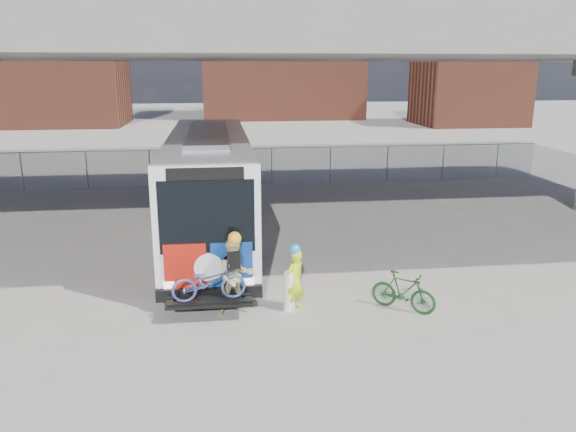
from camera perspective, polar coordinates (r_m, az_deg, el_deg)
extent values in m
plane|color=#9E9991|center=(16.90, -1.01, -4.92)|extent=(160.00, 160.00, 0.00)
cube|color=silver|center=(19.17, -7.98, 3.38)|extent=(2.55, 12.00, 3.20)
cube|color=black|center=(19.55, -8.04, 5.50)|extent=(2.61, 11.00, 1.28)
cube|color=black|center=(13.29, -8.25, -0.05)|extent=(2.24, 0.12, 1.76)
cube|color=black|center=(13.06, -8.42, 4.30)|extent=(1.78, 0.12, 0.30)
cube|color=black|center=(13.79, -7.97, -7.74)|extent=(2.55, 0.20, 0.30)
cube|color=#A1150C|center=(13.61, -10.39, -5.23)|extent=(1.00, 0.08, 1.20)
cube|color=navy|center=(13.59, -5.73, -5.09)|extent=(1.00, 0.08, 1.20)
cylinder|color=silver|center=(13.57, -8.06, -5.19)|extent=(0.70, 0.06, 0.70)
cube|color=gray|center=(18.91, -8.16, 8.34)|extent=(1.28, 7.20, 0.14)
cube|color=black|center=(13.33, -7.98, -8.56)|extent=(2.00, 0.70, 0.06)
cylinder|color=black|center=(15.38, -12.25, -5.33)|extent=(0.30, 1.00, 1.00)
cylinder|color=black|center=(15.33, -3.59, -5.06)|extent=(0.30, 1.00, 1.00)
cylinder|color=black|center=(23.62, -10.58, 1.84)|extent=(0.30, 1.00, 1.00)
cylinder|color=black|center=(23.59, -4.97, 2.02)|extent=(0.30, 1.00, 1.00)
cube|color=#A1150C|center=(15.71, -12.77, -1.85)|extent=(0.06, 2.60, 1.70)
cube|color=navy|center=(17.25, -12.30, -0.33)|extent=(0.06, 1.40, 1.70)
cube|color=#A1150C|center=(15.66, -3.23, -1.55)|extent=(0.06, 2.60, 1.70)
cube|color=navy|center=(17.20, -3.62, -0.05)|extent=(0.06, 1.40, 1.70)
imported|color=#455599|center=(13.15, -8.06, -6.64)|extent=(1.77, 0.78, 0.90)
cube|color=#605E59|center=(19.91, -2.42, 17.81)|extent=(40.00, 16.00, 1.50)
cube|color=#605E59|center=(19.97, -2.45, 20.11)|extent=(40.00, 0.60, 0.80)
cylinder|color=gray|center=(30.04, -27.24, 3.97)|extent=(0.06, 0.06, 1.80)
cylinder|color=gray|center=(28.92, -19.76, 4.39)|extent=(0.06, 0.06, 1.80)
cylinder|color=gray|center=(28.32, -11.82, 4.74)|extent=(0.06, 0.06, 1.80)
cylinder|color=gray|center=(28.28, -3.69, 5.01)|extent=(0.06, 0.06, 1.80)
cylinder|color=gray|center=(28.80, 4.31, 5.18)|extent=(0.06, 0.06, 1.80)
cylinder|color=gray|center=(29.85, 11.89, 5.25)|extent=(0.06, 0.06, 1.80)
cylinder|color=gray|center=(31.38, 18.84, 5.23)|extent=(0.06, 0.06, 1.80)
plane|color=gray|center=(28.28, -3.69, 5.01)|extent=(30.00, 0.00, 30.00)
cube|color=gray|center=(28.14, -3.72, 6.86)|extent=(30.00, 0.05, 0.04)
cube|color=brown|center=(62.96, -22.87, 13.07)|extent=(14.00, 10.00, 10.00)
cube|color=brown|center=(68.25, -0.79, 15.08)|extent=(18.00, 12.00, 12.00)
cube|color=brown|center=(61.48, 17.92, 12.55)|extent=(10.00, 8.00, 8.00)
cylinder|color=brown|center=(72.85, 5.58, 20.12)|extent=(2.20, 2.20, 25.00)
cylinder|color=beige|center=(13.65, 0.13, -7.80)|extent=(0.27, 0.27, 0.91)
sphere|color=beige|center=(13.48, 0.13, -6.01)|extent=(0.27, 0.27, 0.27)
imported|color=#D0E918|center=(13.55, 0.71, -6.56)|extent=(0.66, 0.64, 1.53)
sphere|color=#1B8BEA|center=(13.29, 0.72, -3.40)|extent=(0.27, 0.27, 0.27)
imported|color=tan|center=(13.38, -5.35, -6.17)|extent=(1.03, 0.88, 1.86)
sphere|color=orange|center=(13.08, -5.45, -2.29)|extent=(0.32, 0.32, 0.32)
cube|color=black|center=(13.04, -5.51, -4.52)|extent=(0.31, 0.22, 0.40)
imported|color=#164519|center=(13.93, 11.65, -7.52)|extent=(1.55, 1.37, 0.97)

